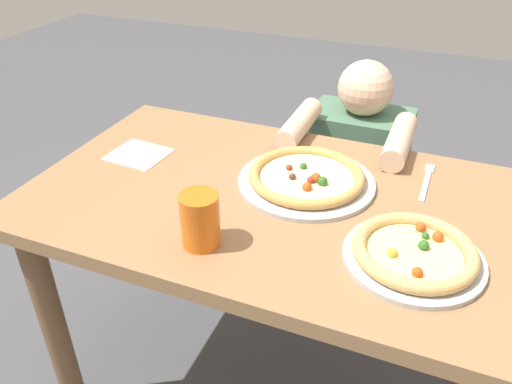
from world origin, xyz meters
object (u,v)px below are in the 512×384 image
(drink_cup_colored, at_px, (200,220))
(pizza_near, at_px, (414,253))
(pizza_far, at_px, (306,178))
(fork, at_px, (427,180))
(diner_seated, at_px, (353,192))

(drink_cup_colored, bearing_deg, pizza_near, 14.67)
(pizza_far, distance_m, fork, 0.33)
(pizza_near, xyz_separation_m, pizza_far, (-0.31, 0.21, -0.00))
(fork, distance_m, diner_seated, 0.54)
(drink_cup_colored, bearing_deg, fork, 46.98)
(pizza_near, height_order, diner_seated, diner_seated)
(pizza_far, xyz_separation_m, fork, (0.30, 0.14, -0.02))
(pizza_far, bearing_deg, pizza_near, -35.00)
(diner_seated, bearing_deg, pizza_near, -69.74)
(pizza_far, relative_size, fork, 1.80)
(pizza_far, relative_size, diner_seated, 0.39)
(pizza_near, distance_m, drink_cup_colored, 0.46)
(pizza_near, relative_size, pizza_far, 0.82)
(drink_cup_colored, bearing_deg, pizza_far, 66.94)
(pizza_far, bearing_deg, fork, 24.87)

